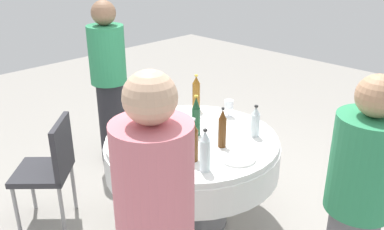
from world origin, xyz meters
name	(u,v)px	position (x,y,z in m)	size (l,w,h in m)	color
ground_plane	(192,219)	(0.00, 0.00, 0.00)	(10.00, 10.00, 0.00)	gray
dining_table	(192,155)	(0.00, 0.00, 0.59)	(1.31, 1.31, 0.74)	white
bottle_brown_north	(193,141)	(-0.24, -0.25, 0.88)	(0.07, 0.07, 0.30)	#593314
bottle_amber_west	(196,93)	(0.41, 0.36, 0.89)	(0.06, 0.06, 0.31)	#8C5619
bottle_dark_green_outer	(196,117)	(0.05, 0.01, 0.89)	(0.06, 0.06, 0.31)	#194728
bottle_brown_right	(222,129)	(0.04, -0.25, 0.88)	(0.06, 0.06, 0.29)	#593314
bottle_green_left	(146,122)	(-0.26, 0.20, 0.88)	(0.07, 0.07, 0.30)	#2D6B38
bottle_clear_far	(205,152)	(-0.28, -0.39, 0.87)	(0.07, 0.07, 0.29)	silver
bottle_clear_rear	(255,122)	(0.34, -0.31, 0.85)	(0.07, 0.07, 0.24)	silver
wine_glass_right	(229,105)	(0.49, 0.06, 0.84)	(0.08, 0.08, 0.14)	white
wine_glass_left	(159,119)	(-0.12, 0.23, 0.85)	(0.07, 0.07, 0.15)	white
plate_mid	(172,143)	(-0.19, 0.02, 0.75)	(0.23, 0.23, 0.04)	white
plate_inner	(237,158)	(-0.02, -0.45, 0.75)	(0.25, 0.25, 0.02)	white
knife_west	(166,124)	(0.02, 0.31, 0.74)	(0.18, 0.02, 0.01)	silver
fork_outer	(230,125)	(0.36, -0.07, 0.74)	(0.18, 0.02, 0.01)	silver
spoon_right	(196,119)	(0.26, 0.21, 0.74)	(0.18, 0.02, 0.01)	silver
folded_napkin	(136,124)	(-0.16, 0.47, 0.75)	(0.15, 0.15, 0.02)	white
person_north	(109,81)	(0.15, 1.27, 0.84)	(0.34, 0.34, 1.60)	#26262B
person_outer	(356,210)	(-0.09, -1.29, 0.80)	(0.34, 0.34, 1.53)	slate
chair_far	(51,164)	(-0.76, 0.75, 0.52)	(0.57, 0.57, 0.87)	#2D2D33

